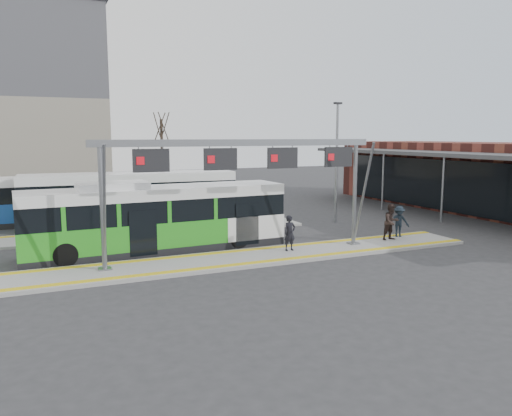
{
  "coord_description": "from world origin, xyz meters",
  "views": [
    {
      "loc": [
        -8.81,
        -20.07,
        5.49
      ],
      "look_at": [
        1.37,
        3.0,
        1.84
      ],
      "focal_mm": 35.0,
      "sensor_mm": 36.0,
      "label": 1
    }
  ],
  "objects_px": {
    "gantry": "(246,163)",
    "hero_bus": "(157,219)",
    "passenger_b": "(391,222)",
    "passenger_a": "(290,233)",
    "passenger_c": "(399,221)"
  },
  "relations": [
    {
      "from": "hero_bus",
      "to": "passenger_b",
      "type": "distance_m",
      "value": 11.89
    },
    {
      "from": "gantry",
      "to": "passenger_c",
      "type": "bearing_deg",
      "value": 3.55
    },
    {
      "from": "hero_bus",
      "to": "passenger_b",
      "type": "relative_size",
      "value": 6.62
    },
    {
      "from": "passenger_b",
      "to": "gantry",
      "type": "bearing_deg",
      "value": 177.28
    },
    {
      "from": "hero_bus",
      "to": "passenger_a",
      "type": "xyz_separation_m",
      "value": [
        5.55,
        -3.07,
        -0.57
      ]
    },
    {
      "from": "passenger_b",
      "to": "hero_bus",
      "type": "bearing_deg",
      "value": 162.03
    },
    {
      "from": "gantry",
      "to": "hero_bus",
      "type": "distance_m",
      "value": 5.3
    },
    {
      "from": "gantry",
      "to": "hero_bus",
      "type": "xyz_separation_m",
      "value": [
        -3.31,
        3.1,
        -2.74
      ]
    },
    {
      "from": "gantry",
      "to": "hero_bus",
      "type": "height_order",
      "value": "gantry"
    },
    {
      "from": "hero_bus",
      "to": "passenger_a",
      "type": "bearing_deg",
      "value": -31.5
    },
    {
      "from": "passenger_a",
      "to": "passenger_b",
      "type": "xyz_separation_m",
      "value": [
        5.94,
        0.04,
        0.11
      ]
    },
    {
      "from": "hero_bus",
      "to": "passenger_b",
      "type": "height_order",
      "value": "hero_bus"
    },
    {
      "from": "gantry",
      "to": "passenger_c",
      "type": "distance_m",
      "value": 9.69
    },
    {
      "from": "gantry",
      "to": "passenger_a",
      "type": "xyz_separation_m",
      "value": [
        2.24,
        0.03,
        -3.32
      ]
    },
    {
      "from": "hero_bus",
      "to": "gantry",
      "type": "bearing_deg",
      "value": -45.67
    }
  ]
}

